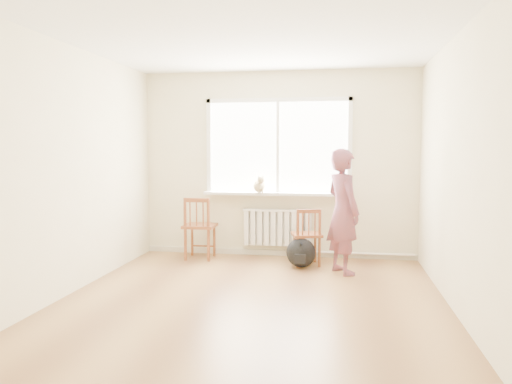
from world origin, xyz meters
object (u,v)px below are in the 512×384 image
at_px(chair_right, 307,237).
at_px(person, 343,211).
at_px(chair_left, 199,228).
at_px(cat, 259,185).
at_px(backpack, 301,253).

relative_size(chair_right, person, 0.50).
distance_m(chair_left, chair_right, 1.56).
xyz_separation_m(chair_left, chair_right, (1.55, -0.14, -0.06)).
bearing_deg(cat, chair_right, -47.72).
relative_size(chair_left, person, 0.57).
relative_size(chair_right, backpack, 1.98).
distance_m(chair_right, cat, 1.05).
xyz_separation_m(chair_right, person, (0.47, -0.33, 0.40)).
xyz_separation_m(chair_right, cat, (-0.72, 0.38, 0.66)).
xyz_separation_m(chair_left, backpack, (1.48, -0.26, -0.25)).
distance_m(chair_right, person, 0.70).
relative_size(chair_left, chair_right, 1.14).
relative_size(chair_right, cat, 2.10).
height_order(chair_right, backpack, chair_right).
bearing_deg(backpack, cat, 142.09).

